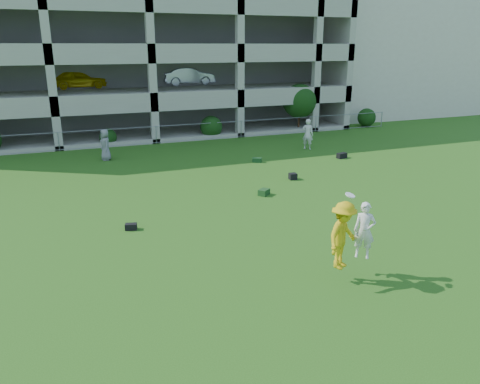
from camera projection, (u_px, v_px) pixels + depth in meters
name	position (u px, v px, depth m)	size (l,w,h in m)	color
ground	(293.00, 263.00, 13.95)	(100.00, 100.00, 0.00)	#235114
stucco_building	(369.00, 58.00, 45.39)	(16.00, 14.00, 10.00)	beige
bystander_c	(105.00, 145.00, 26.17)	(0.85, 0.56, 1.75)	gray
bystander_e	(308.00, 134.00, 28.91)	(0.69, 0.45, 1.90)	silver
bag_black_b	(131.00, 227.00, 16.43)	(0.40, 0.25, 0.22)	black
bag_green_c	(264.00, 192.00, 20.22)	(0.50, 0.35, 0.26)	#163D18
crate_d	(293.00, 176.00, 22.58)	(0.35, 0.35, 0.30)	black
bag_black_e	(342.00, 156.00, 26.82)	(0.60, 0.30, 0.30)	black
bag_green_g	(257.00, 160.00, 25.89)	(0.50, 0.30, 0.25)	#153A15
frisbee_contest	(347.00, 234.00, 12.57)	(1.82, 1.21, 2.10)	gold
parking_garage	(129.00, 48.00, 36.67)	(30.00, 14.00, 12.00)	#9E998C
fence	(156.00, 135.00, 30.59)	(36.06, 0.06, 1.20)	gray
shrub_row	(219.00, 116.00, 32.57)	(34.38, 2.52, 3.50)	#163D11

